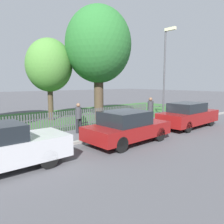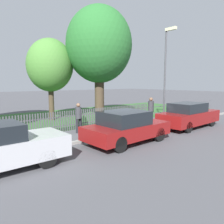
% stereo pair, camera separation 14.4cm
% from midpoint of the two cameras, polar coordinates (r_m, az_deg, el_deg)
% --- Properties ---
extents(ground_plane, '(120.00, 120.00, 0.00)m').
position_cam_midpoint_polar(ground_plane, '(11.04, 0.11, -6.47)').
color(ground_plane, '#4C4C51').
extents(kerb_stone, '(30.75, 0.20, 0.12)m').
position_cam_midpoint_polar(kerb_stone, '(11.10, -0.22, -6.08)').
color(kerb_stone, gray).
rests_on(kerb_stone, ground).
extents(grass_strip, '(30.75, 9.00, 0.01)m').
position_cam_midpoint_polar(grass_strip, '(17.06, -15.62, -1.67)').
color(grass_strip, '#33602D').
rests_on(grass_strip, ground).
extents(park_fence, '(30.75, 0.05, 1.14)m').
position_cam_midpoint_polar(park_fence, '(13.05, -7.52, -1.77)').
color(park_fence, '#4C4C51').
rests_on(park_fence, ground).
extents(parked_car_black_saloon, '(4.10, 2.02, 1.45)m').
position_cam_midpoint_polar(parked_car_black_saloon, '(9.86, 3.50, -3.88)').
color(parked_car_black_saloon, maroon).
rests_on(parked_car_black_saloon, ground).
extents(parked_car_navy_estate, '(4.52, 1.80, 1.51)m').
position_cam_midpoint_polar(parked_car_navy_estate, '(13.93, 19.02, -0.74)').
color(parked_car_navy_estate, maroon).
rests_on(parked_car_navy_estate, ground).
extents(covered_motorcycle, '(1.87, 0.86, 1.19)m').
position_cam_midpoint_polar(covered_motorcycle, '(12.67, 3.28, -1.33)').
color(covered_motorcycle, black).
rests_on(covered_motorcycle, ground).
extents(tree_behind_motorcycle, '(3.21, 3.21, 5.76)m').
position_cam_midpoint_polar(tree_behind_motorcycle, '(16.23, -16.34, 11.58)').
color(tree_behind_motorcycle, '#473828').
rests_on(tree_behind_motorcycle, ground).
extents(tree_mid_park, '(4.64, 4.64, 8.00)m').
position_cam_midpoint_polar(tree_mid_park, '(16.07, -3.86, 16.93)').
color(tree_mid_park, '#473828').
rests_on(tree_mid_park, ground).
extents(pedestrian_near_fence, '(0.51, 0.51, 1.78)m').
position_cam_midpoint_polar(pedestrian_near_fence, '(13.93, 9.70, 0.61)').
color(pedestrian_near_fence, slate).
rests_on(pedestrian_near_fence, ground).
extents(pedestrian_by_lamp, '(0.40, 0.40, 1.61)m').
position_cam_midpoint_polar(pedestrian_by_lamp, '(11.86, -9.10, -1.09)').
color(pedestrian_by_lamp, black).
rests_on(pedestrian_by_lamp, ground).
extents(street_lamp, '(0.20, 0.79, 6.12)m').
position_cam_midpoint_polar(street_lamp, '(14.87, 13.60, 11.78)').
color(street_lamp, '#47474C').
rests_on(street_lamp, ground).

